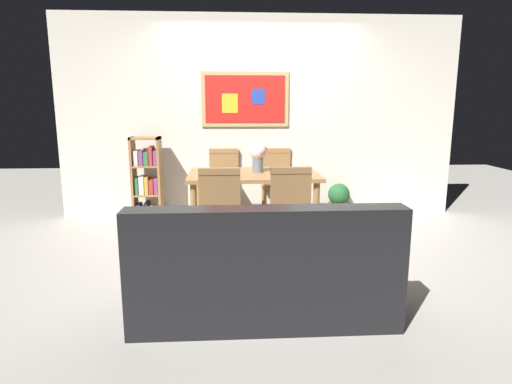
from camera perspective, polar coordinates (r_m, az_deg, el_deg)
ground_plane at (r=4.67m, az=1.62°, el=-7.02°), size 12.00×12.00×0.00m
wall_back_with_painting at (r=5.79m, az=0.45°, el=9.71°), size 5.20×0.14×2.60m
dining_table at (r=4.90m, az=-0.34°, el=1.45°), size 1.45×0.93×0.72m
dining_chair_near_right at (r=4.18m, az=4.36°, el=-1.60°), size 0.40×0.41×0.91m
dining_chair_far_left at (r=5.66m, az=-4.21°, el=1.84°), size 0.40×0.41×0.91m
dining_chair_near_left at (r=4.12m, az=-4.73°, el=-1.82°), size 0.40×0.41×0.91m
dining_chair_far_right at (r=5.72m, az=2.71°, el=1.94°), size 0.40×0.41×0.91m
leather_couch at (r=3.12m, az=0.92°, el=-10.44°), size 1.80×0.84×0.84m
bookshelf at (r=5.64m, az=-14.10°, el=1.38°), size 0.36×0.28×1.08m
potted_ivy at (r=5.90m, az=10.80°, el=-1.11°), size 0.29×0.31×0.48m
flower_vase at (r=4.93m, az=0.25°, el=4.98°), size 0.20×0.20×0.34m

